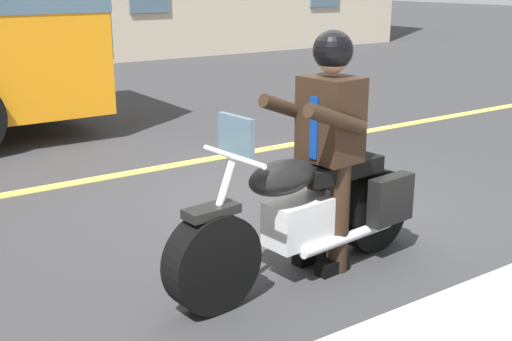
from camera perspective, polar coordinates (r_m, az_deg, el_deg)
The scene contains 4 objects.
ground_plane at distance 6.01m, azimuth 3.40°, elevation -3.68°, with size 80.00×80.00×0.00m, color #333335.
lane_center_stripe at distance 7.61m, azimuth -5.85°, elevation 0.69°, with size 60.00×0.16×0.01m, color #E5DB4C.
motorcycle_main at distance 4.67m, azimuth 4.57°, elevation -3.88°, with size 2.22×0.73×1.26m.
rider_main at distance 4.63m, azimuth 6.39°, elevation 3.45°, with size 0.66×0.59×1.74m.
Camera 1 is at (3.48, 4.44, 2.09)m, focal length 45.69 mm.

